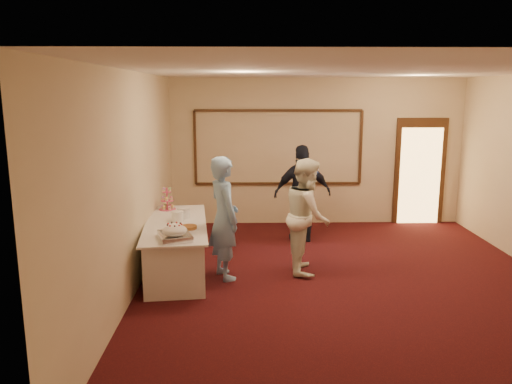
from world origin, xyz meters
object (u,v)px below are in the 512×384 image
pavlova_tray (175,233)px  plate_stack_b (184,213)px  woman (307,216)px  plate_stack_a (177,216)px  buffet_table (176,247)px  cupcake_stand (167,201)px  tart (189,228)px  guest (303,194)px  man (224,218)px

pavlova_tray → plate_stack_b: pavlova_tray is taller
pavlova_tray → woman: size_ratio=0.35×
plate_stack_b → plate_stack_a: bearing=-111.8°
plate_stack_a → plate_stack_b: plate_stack_b is taller
buffet_table → woman: woman is taller
cupcake_stand → woman: bearing=-21.5°
buffet_table → plate_stack_b: plate_stack_b is taller
cupcake_stand → tart: size_ratio=1.50×
plate_stack_a → woman: bearing=-2.8°
plate_stack_a → guest: bearing=35.0°
buffet_table → cupcake_stand: (-0.25, 0.88, 0.53)m
guest → woman: bearing=82.0°
buffet_table → tart: (0.24, -0.38, 0.41)m
man → guest: bearing=-61.1°
guest → plate_stack_a: bearing=30.9°
woman → guest: guest is taller
pavlova_tray → guest: guest is taller
buffet_table → guest: 2.67m
plate_stack_b → guest: size_ratio=0.11×
plate_stack_a → man: bearing=-25.5°
buffet_table → woman: bearing=-0.3°
buffet_table → man: 0.95m
cupcake_stand → tart: cupcake_stand is taller
buffet_table → plate_stack_b: size_ratio=12.08×
cupcake_stand → plate_stack_b: size_ratio=2.03×
buffet_table → cupcake_stand: cupcake_stand is taller
plate_stack_b → man: man is taller
man → guest: size_ratio=1.02×
plate_stack_b → tart: plate_stack_b is taller
woman → man: bearing=103.9°
cupcake_stand → plate_stack_a: cupcake_stand is taller
pavlova_tray → plate_stack_b: size_ratio=2.99×
pavlova_tray → man: (0.64, 0.58, 0.05)m
cupcake_stand → guest: guest is taller
buffet_table → cupcake_stand: bearing=106.2°
buffet_table → guest: guest is taller
cupcake_stand → tart: (0.50, -1.25, -0.12)m
pavlova_tray → guest: 3.12m
woman → pavlova_tray: bearing=116.2°
woman → guest: 1.56m
man → woman: (1.25, 0.25, -0.03)m
guest → tart: bearing=41.8°
pavlova_tray → tart: 0.49m
pavlova_tray → cupcake_stand: bearing=101.8°
pavlova_tray → plate_stack_b: 1.12m
buffet_table → tart: size_ratio=8.89×
buffet_table → woman: size_ratio=1.40×
tart → guest: bearing=45.9°
plate_stack_b → man: size_ratio=0.11×
plate_stack_b → guest: (2.01, 1.28, 0.04)m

